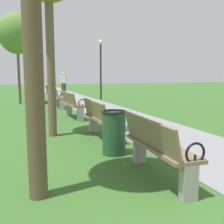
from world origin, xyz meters
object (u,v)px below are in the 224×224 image
(park_bench_2, at_px, (157,146))
(park_bench_3, at_px, (100,118))
(pedestrian_walking, at_px, (64,82))
(park_bench_4, at_px, (73,104))
(park_bench_6, at_px, (50,93))
(tree_4, at_px, (17,33))
(lamp_post, at_px, (101,60))
(park_bench_5, at_px, (59,97))
(trash_bin, at_px, (114,132))

(park_bench_2, bearing_deg, park_bench_3, 90.00)
(park_bench_3, height_order, pedestrian_walking, pedestrian_walking)
(park_bench_2, height_order, park_bench_4, same)
(park_bench_6, bearing_deg, pedestrian_walking, 69.85)
(park_bench_3, relative_size, tree_4, 0.36)
(park_bench_4, xyz_separation_m, park_bench_6, (-0.00, 5.73, 0.00))
(park_bench_6, distance_m, tree_4, 3.39)
(park_bench_6, relative_size, lamp_post, 0.46)
(park_bench_5, distance_m, pedestrian_walking, 6.81)
(park_bench_2, bearing_deg, pedestrian_walking, 84.70)
(pedestrian_walking, bearing_deg, lamp_post, -64.14)
(park_bench_2, distance_m, park_bench_4, 5.77)
(park_bench_4, xyz_separation_m, lamp_post, (3.04, 6.30, 1.82))
(park_bench_3, xyz_separation_m, lamp_post, (3.04, 9.40, 1.82))
(park_bench_5, distance_m, trash_bin, 7.39)
(tree_4, bearing_deg, park_bench_2, -82.03)
(park_bench_3, bearing_deg, park_bench_5, 90.00)
(park_bench_3, distance_m, pedestrian_walking, 12.82)
(park_bench_6, xyz_separation_m, lamp_post, (3.04, 0.57, 1.82))
(pedestrian_walking, xyz_separation_m, lamp_post, (1.61, -3.33, 1.38))
(park_bench_2, height_order, tree_4, tree_4)
(park_bench_3, xyz_separation_m, park_bench_4, (0.00, 3.10, 0.00))
(park_bench_4, distance_m, tree_4, 6.36)
(tree_4, bearing_deg, pedestrian_walking, 54.79)
(park_bench_4, relative_size, trash_bin, 1.93)
(pedestrian_walking, bearing_deg, park_bench_5, -102.14)
(park_bench_5, xyz_separation_m, lamp_post, (3.04, 3.31, 1.82))
(park_bench_6, xyz_separation_m, pedestrian_walking, (1.43, 3.89, 0.44))
(park_bench_2, height_order, park_bench_3, same)
(trash_bin, bearing_deg, park_bench_4, 88.09)
(tree_4, relative_size, lamp_post, 1.29)
(park_bench_5, bearing_deg, park_bench_6, 90.00)
(park_bench_6, height_order, pedestrian_walking, pedestrian_walking)
(park_bench_5, bearing_deg, park_bench_4, -90.00)
(pedestrian_walking, bearing_deg, park_bench_4, -98.45)
(park_bench_4, height_order, lamp_post, lamp_post)
(park_bench_4, height_order, pedestrian_walking, pedestrian_walking)
(park_bench_4, bearing_deg, park_bench_3, -90.00)
(pedestrian_walking, relative_size, lamp_post, 0.47)
(park_bench_4, xyz_separation_m, pedestrian_walking, (1.43, 9.63, 0.44))
(park_bench_5, xyz_separation_m, tree_4, (-1.56, 2.40, 2.99))
(park_bench_5, xyz_separation_m, park_bench_6, (-0.00, 2.75, 0.00))
(park_bench_2, distance_m, lamp_post, 12.58)
(park_bench_3, distance_m, trash_bin, 1.32)
(park_bench_2, xyz_separation_m, park_bench_4, (0.00, 5.77, 0.00))
(trash_bin, bearing_deg, lamp_post, 73.41)
(park_bench_2, xyz_separation_m, tree_4, (-1.56, 11.16, 2.99))
(park_bench_6, bearing_deg, trash_bin, -90.83)
(park_bench_5, height_order, lamp_post, lamp_post)
(park_bench_5, bearing_deg, park_bench_2, -90.00)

